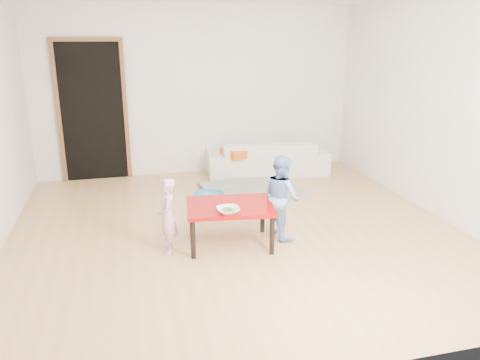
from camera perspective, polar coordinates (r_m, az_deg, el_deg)
name	(u,v)px	position (r m, az deg, el deg)	size (l,w,h in m)	color
floor	(236,229)	(5.41, -0.52, -5.99)	(5.00, 5.00, 0.01)	tan
back_wall	(198,91)	(7.47, -5.17, 10.75)	(5.00, 0.02, 2.60)	white
right_wall	(439,108)	(6.12, 23.06, 8.06)	(0.02, 5.00, 2.60)	white
doorway	(93,113)	(7.41, -17.51, 7.83)	(1.02, 0.08, 2.11)	brown
sofa	(267,157)	(7.45, 3.32, 2.76)	(1.88, 0.74, 0.55)	beige
cushion	(240,152)	(7.17, -0.01, 3.45)	(0.47, 0.42, 0.13)	orange
red_table	(230,225)	(4.95, -1.23, -5.46)	(0.89, 0.67, 0.45)	#970808
bowl	(228,210)	(4.63, -1.45, -3.72)	(0.23, 0.23, 0.06)	white
broccoli	(228,210)	(4.63, -1.45, -3.71)	(0.12, 0.12, 0.06)	#2D5919
child_pink	(167,216)	(4.77, -8.85, -4.39)	(0.29, 0.19, 0.78)	#E06692
child_blue	(281,197)	(5.09, 5.04, -2.02)	(0.45, 0.35, 0.92)	#5F8DDC
basin	(209,198)	(6.23, -3.79, -2.20)	(0.41, 0.41, 0.13)	teal
blanket	(252,190)	(6.64, 1.49, -1.20)	(1.30, 1.08, 0.06)	#9E9B8C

